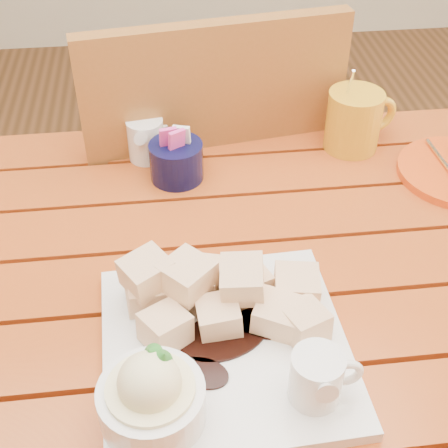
{
  "coord_description": "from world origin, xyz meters",
  "views": [
    {
      "loc": [
        -0.02,
        -0.61,
        1.35
      ],
      "look_at": [
        0.05,
        0.02,
        0.82
      ],
      "focal_mm": 50.0,
      "sensor_mm": 36.0,
      "label": 1
    }
  ],
  "objects": [
    {
      "name": "table",
      "position": [
        0.0,
        0.0,
        0.64
      ],
      "size": [
        1.2,
        0.79,
        0.75
      ],
      "color": "#9B3014",
      "rests_on": "ground"
    },
    {
      "name": "dessert_plate",
      "position": [
        0.02,
        -0.15,
        0.78
      ],
      "size": [
        0.3,
        0.3,
        0.12
      ],
      "rotation": [
        0.0,
        0.0,
        0.04
      ],
      "color": "white",
      "rests_on": "table"
    },
    {
      "name": "coffee_mug_right",
      "position": [
        0.31,
        0.29,
        0.8
      ],
      "size": [
        0.13,
        0.09,
        0.16
      ],
      "rotation": [
        0.0,
        0.0,
        0.3
      ],
      "color": "gold",
      "rests_on": "table"
    },
    {
      "name": "cream_pitcher",
      "position": [
        -0.04,
        0.29,
        0.79
      ],
      "size": [
        0.09,
        0.08,
        0.07
      ],
      "rotation": [
        0.0,
        0.0,
        0.36
      ],
      "color": "white",
      "rests_on": "table"
    },
    {
      "name": "sugar_caddy",
      "position": [
        0.0,
        0.23,
        0.78
      ],
      "size": [
        0.09,
        0.09,
        0.09
      ],
      "color": "#0B0D33",
      "rests_on": "table"
    },
    {
      "name": "chair_far",
      "position": [
        0.06,
        0.45,
        0.54
      ],
      "size": [
        0.52,
        0.52,
        0.97
      ],
      "rotation": [
        0.0,
        0.0,
        3.28
      ],
      "color": "brown",
      "rests_on": "ground"
    }
  ]
}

